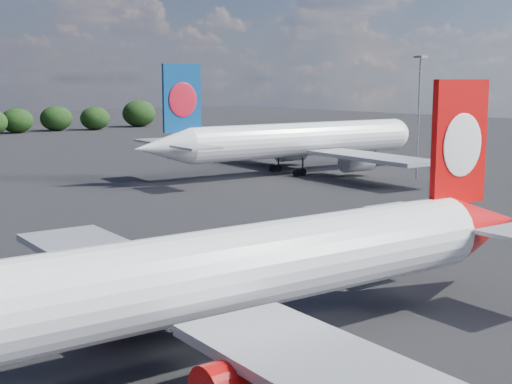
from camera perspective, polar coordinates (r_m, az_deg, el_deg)
qantas_airliner at (r=42.20m, az=-0.33°, el=-6.16°), size 48.64×46.27×15.86m
china_southern_airliner at (r=120.58m, az=2.91°, el=4.09°), size 55.58×52.92×18.12m
floodlight_mast_near at (r=116.75m, az=12.93°, el=7.33°), size 1.60×1.60×19.49m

